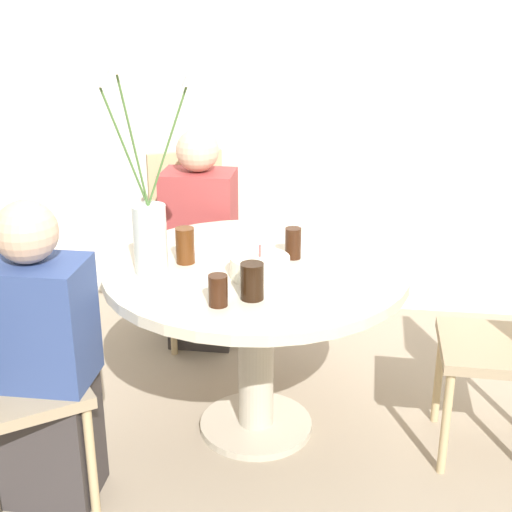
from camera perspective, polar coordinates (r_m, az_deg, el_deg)
The scene contains 13 objects.
ground_plane at distance 3.01m, azimuth 0.00°, elevation -13.56°, with size 16.00×16.00×0.00m, color gray.
wall_back at distance 3.77m, azimuth 2.67°, elevation 14.74°, with size 8.00×0.05×2.60m.
dining_table at distance 2.72m, azimuth 0.00°, elevation -3.55°, with size 1.14×1.14×0.71m.
chair_right_flank at distance 3.61m, azimuth -5.15°, elevation 1.79°, with size 0.54×0.54×0.92m.
birthday_cake at distance 2.56m, azimuth 0.31°, elevation -0.84°, with size 0.22×0.22×0.12m.
flower_vase at distance 2.57m, azimuth -8.51°, elevation 2.75°, with size 0.33×0.25×0.78m.
side_plate at distance 2.84m, azimuth -3.31°, elevation 0.61°, with size 0.21×0.21×0.01m.
drink_glass_0 at distance 2.33m, azimuth -3.06°, elevation -2.77°, with size 0.06×0.06×0.11m.
drink_glass_1 at distance 2.37m, azimuth -0.32°, elevation -2.03°, with size 0.08×0.08×0.13m.
drink_glass_2 at distance 2.73m, azimuth 2.98°, elevation 1.03°, with size 0.06×0.06×0.12m.
drink_glass_3 at distance 2.69m, azimuth -5.68°, elevation 0.86°, with size 0.07×0.07×0.14m.
person_boy at distance 3.47m, azimuth -4.48°, elevation 0.74°, with size 0.34×0.24×1.08m.
person_guest at distance 2.50m, azimuth -16.72°, elevation -8.50°, with size 0.34×0.24×1.08m.
Camera 1 is at (0.33, -2.46, 1.70)m, focal length 50.00 mm.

